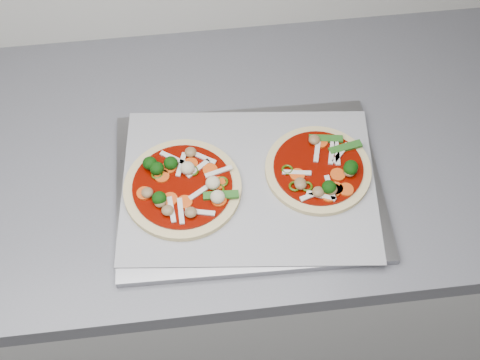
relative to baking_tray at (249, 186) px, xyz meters
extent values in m
cube|color=silver|center=(0.24, 0.08, -0.48)|extent=(3.60, 0.60, 0.86)
cube|color=slate|center=(0.24, 0.08, -0.03)|extent=(3.60, 0.60, 0.04)
cube|color=gray|center=(0.00, 0.00, 0.00)|extent=(0.45, 0.34, 0.01)
cube|color=#A0A0A6|center=(0.00, 0.00, 0.01)|extent=(0.45, 0.35, 0.00)
cylinder|color=beige|center=(-0.11, 0.00, 0.01)|extent=(0.22, 0.22, 0.01)
cylinder|color=#710B03|center=(-0.11, 0.00, 0.02)|extent=(0.18, 0.18, 0.00)
ellipsoid|color=#0E3D06|center=(-0.16, 0.04, 0.03)|extent=(0.03, 0.03, 0.02)
cylinder|color=#E6441D|center=(-0.09, 0.04, 0.03)|extent=(0.03, 0.03, 0.00)
cube|color=#306F26|center=(-0.05, -0.03, 0.03)|extent=(0.06, 0.02, 0.00)
cylinder|color=#E6441D|center=(-0.06, 0.02, 0.03)|extent=(0.03, 0.03, 0.00)
ellipsoid|color=beige|center=(-0.06, -0.01, 0.03)|extent=(0.03, 0.03, 0.02)
cube|color=silver|center=(-0.08, 0.03, 0.03)|extent=(0.04, 0.04, 0.00)
ellipsoid|color=#8A6847|center=(-0.09, 0.06, 0.03)|extent=(0.03, 0.03, 0.01)
ellipsoid|color=#8A6847|center=(-0.14, -0.05, 0.03)|extent=(0.02, 0.02, 0.01)
cube|color=silver|center=(-0.11, 0.04, 0.03)|extent=(0.02, 0.05, 0.00)
cylinder|color=#E6441D|center=(-0.13, 0.04, 0.03)|extent=(0.03, 0.03, 0.00)
ellipsoid|color=beige|center=(-0.10, 0.03, 0.03)|extent=(0.03, 0.03, 0.02)
cube|color=silver|center=(-0.08, -0.02, 0.03)|extent=(0.04, 0.03, 0.00)
cylinder|color=#E6441D|center=(-0.05, -0.04, 0.03)|extent=(0.03, 0.03, 0.00)
ellipsoid|color=#8A6847|center=(-0.15, -0.03, 0.03)|extent=(0.02, 0.02, 0.01)
cube|color=silver|center=(-0.12, 0.05, 0.03)|extent=(0.04, 0.03, 0.00)
cube|color=silver|center=(-0.05, 0.02, 0.03)|extent=(0.05, 0.02, 0.00)
torus|color=#2C4308|center=(-0.05, -0.02, 0.03)|extent=(0.02, 0.02, 0.00)
cylinder|color=#E6441D|center=(-0.13, -0.03, 0.03)|extent=(0.03, 0.03, 0.00)
cylinder|color=#E6441D|center=(-0.17, -0.01, 0.03)|extent=(0.04, 0.04, 0.00)
cube|color=silver|center=(-0.09, -0.06, 0.03)|extent=(0.05, 0.02, 0.00)
ellipsoid|color=#0E3D06|center=(-0.15, 0.03, 0.03)|extent=(0.02, 0.02, 0.02)
cylinder|color=#E6441D|center=(-0.14, 0.02, 0.03)|extent=(0.03, 0.03, 0.00)
torus|color=#2C4308|center=(-0.09, 0.03, 0.03)|extent=(0.02, 0.02, 0.00)
ellipsoid|color=beige|center=(-0.06, -0.04, 0.03)|extent=(0.02, 0.02, 0.02)
ellipsoid|color=#8A6847|center=(-0.17, -0.01, 0.03)|extent=(0.03, 0.03, 0.01)
torus|color=#2C4308|center=(-0.15, 0.02, 0.03)|extent=(0.03, 0.03, 0.00)
cube|color=silver|center=(-0.12, -0.05, 0.03)|extent=(0.01, 0.05, 0.00)
cube|color=silver|center=(-0.13, -0.05, 0.03)|extent=(0.01, 0.05, 0.00)
ellipsoid|color=#0E3D06|center=(-0.15, -0.03, 0.03)|extent=(0.03, 0.03, 0.02)
cylinder|color=#E6441D|center=(-0.05, 0.00, 0.03)|extent=(0.03, 0.03, 0.00)
ellipsoid|color=#0E3D06|center=(-0.13, 0.04, 0.03)|extent=(0.03, 0.03, 0.02)
cube|color=silver|center=(-0.07, 0.05, 0.03)|extent=(0.04, 0.03, 0.00)
torus|color=#2C4308|center=(-0.04, 0.00, 0.03)|extent=(0.03, 0.03, 0.00)
cylinder|color=#E6441D|center=(-0.11, -0.03, 0.03)|extent=(0.03, 0.03, 0.00)
ellipsoid|color=#8A6847|center=(-0.10, -0.06, 0.03)|extent=(0.02, 0.02, 0.01)
cylinder|color=beige|center=(0.12, 0.01, 0.01)|extent=(0.21, 0.21, 0.01)
cylinder|color=#710B03|center=(0.12, 0.01, 0.02)|extent=(0.18, 0.18, 0.00)
cube|color=silver|center=(0.13, -0.03, 0.02)|extent=(0.01, 0.05, 0.00)
ellipsoid|color=#8A6847|center=(0.08, -0.02, 0.03)|extent=(0.03, 0.03, 0.01)
cube|color=silver|center=(0.16, 0.03, 0.02)|extent=(0.04, 0.04, 0.00)
cylinder|color=#E6441D|center=(0.08, 0.00, 0.02)|extent=(0.03, 0.03, 0.00)
cube|color=#306F26|center=(0.17, 0.04, 0.02)|extent=(0.06, 0.03, 0.00)
ellipsoid|color=#8A6847|center=(0.17, -0.01, 0.03)|extent=(0.02, 0.02, 0.01)
cylinder|color=#E6441D|center=(0.15, -0.04, 0.02)|extent=(0.03, 0.03, 0.00)
ellipsoid|color=#8A6847|center=(0.11, -0.04, 0.03)|extent=(0.03, 0.03, 0.01)
cylinder|color=#E6441D|center=(0.15, -0.01, 0.02)|extent=(0.03, 0.03, 0.00)
cylinder|color=#E6441D|center=(0.14, -0.04, 0.02)|extent=(0.03, 0.03, 0.00)
cylinder|color=#E6441D|center=(0.13, 0.06, 0.02)|extent=(0.03, 0.03, 0.00)
torus|color=#2C4308|center=(0.09, -0.03, 0.02)|extent=(0.03, 0.03, 0.00)
cube|color=#306F26|center=(0.14, 0.07, 0.02)|extent=(0.06, 0.02, 0.00)
ellipsoid|color=#8A6847|center=(0.12, 0.06, 0.03)|extent=(0.03, 0.03, 0.01)
cube|color=silver|center=(0.15, 0.04, 0.02)|extent=(0.02, 0.05, 0.00)
cube|color=silver|center=(0.11, -0.05, 0.02)|extent=(0.05, 0.03, 0.00)
torus|color=#2C4308|center=(0.07, 0.01, 0.02)|extent=(0.03, 0.03, 0.00)
cube|color=silver|center=(0.12, 0.04, 0.02)|extent=(0.02, 0.05, 0.00)
ellipsoid|color=#0E3D06|center=(0.13, -0.04, 0.03)|extent=(0.03, 0.03, 0.02)
ellipsoid|color=#0E3D06|center=(0.17, 0.00, 0.03)|extent=(0.03, 0.03, 0.02)
cylinder|color=#E6441D|center=(0.13, -0.04, 0.02)|extent=(0.03, 0.03, 0.00)
cube|color=silver|center=(0.15, 0.03, 0.02)|extent=(0.01, 0.05, 0.00)
ellipsoid|color=#8A6847|center=(0.08, -0.02, 0.03)|extent=(0.03, 0.03, 0.01)
cube|color=silver|center=(0.08, 0.00, 0.02)|extent=(0.05, 0.02, 0.00)
cylinder|color=#E6441D|center=(0.12, -0.05, 0.02)|extent=(0.03, 0.03, 0.00)
ellipsoid|color=#8A6847|center=(0.13, -0.04, 0.03)|extent=(0.03, 0.03, 0.01)
cube|color=silver|center=(0.10, -0.04, 0.02)|extent=(0.05, 0.02, 0.00)
torus|color=#2C4308|center=(0.07, -0.02, 0.02)|extent=(0.02, 0.02, 0.00)
ellipsoid|color=#0E3D06|center=(0.17, -0.01, 0.03)|extent=(0.03, 0.03, 0.02)
camera|label=1|loc=(-0.09, -0.61, 0.94)|focal=50.00mm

